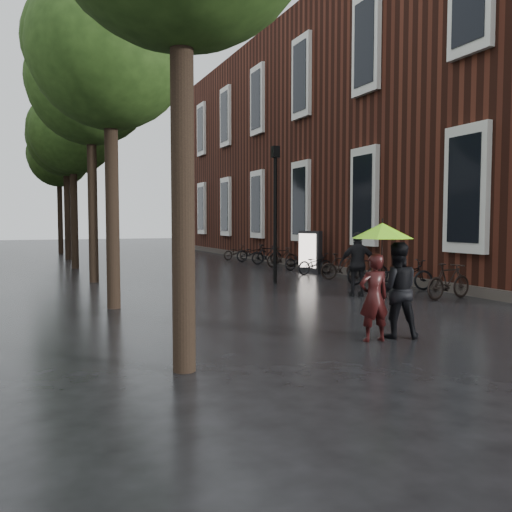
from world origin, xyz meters
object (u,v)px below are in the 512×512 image
person_burgundy (374,298)px  pedestrian_walking (358,264)px  person_black (396,290)px  parked_bicycles (310,262)px  lamp_post (275,201)px  ad_lightbox (310,252)px

person_burgundy → pedestrian_walking: 5.77m
person_black → parked_bicycles: (4.45, 11.38, -0.41)m
lamp_post → person_burgundy: bearing=-103.9°
parked_bicycles → ad_lightbox: (0.07, 0.15, 0.40)m
person_burgundy → parked_bicycles: 12.55m
person_black → ad_lightbox: 12.38m
person_burgundy → ad_lightbox: ad_lightbox is taller
person_burgundy → pedestrian_walking: size_ratio=0.86×
person_black → lamp_post: size_ratio=0.38×
parked_bicycles → ad_lightbox: bearing=62.9°
person_burgundy → parked_bicycles: bearing=-108.3°
pedestrian_walking → lamp_post: (-0.81, 3.75, 1.89)m
ad_lightbox → pedestrian_walking: bearing=-124.5°
ad_lightbox → person_burgundy: bearing=-130.5°
person_black → parked_bicycles: bearing=-87.3°
person_black → lamp_post: (1.58, 8.58, 1.93)m
pedestrian_walking → parked_bicycles: pedestrian_walking is taller
person_burgundy → lamp_post: bearing=-98.6°
person_black → ad_lightbox: size_ratio=1.01×
person_black → pedestrian_walking: pedestrian_walking is taller
person_burgundy → pedestrian_walking: bearing=-115.6°
ad_lightbox → lamp_post: lamp_post is taller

